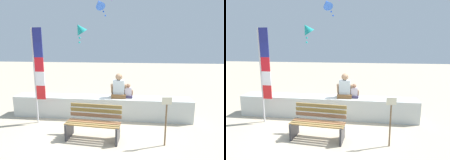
{
  "view_description": "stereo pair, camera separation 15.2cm",
  "coord_description": "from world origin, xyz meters",
  "views": [
    {
      "loc": [
        1.07,
        -5.26,
        2.51
      ],
      "look_at": [
        0.39,
        0.9,
        1.32
      ],
      "focal_mm": 30.29,
      "sensor_mm": 36.0,
      "label": 1
    },
    {
      "loc": [
        1.22,
        -5.24,
        2.51
      ],
      "look_at": [
        0.39,
        0.9,
        1.32
      ],
      "focal_mm": 30.29,
      "sensor_mm": 36.0,
      "label": 2
    }
  ],
  "objects": [
    {
      "name": "kite_blue",
      "position": [
        -0.58,
        4.2,
        4.41
      ],
      "size": [
        0.72,
        0.79,
        0.9
      ],
      "color": "blue"
    },
    {
      "name": "ground_plane",
      "position": [
        0.0,
        0.0,
        0.0
      ],
      "size": [
        40.0,
        40.0,
        0.0
      ],
      "primitive_type": "plane",
      "color": "#B6A68C"
    },
    {
      "name": "seawall_ledge",
      "position": [
        0.0,
        0.9,
        0.36
      ],
      "size": [
        6.04,
        0.64,
        0.72
      ],
      "primitive_type": "cube",
      "color": "#BABFBA",
      "rests_on": "ground"
    },
    {
      "name": "sign_post",
      "position": [
        1.91,
        -0.79,
        0.75
      ],
      "size": [
        0.24,
        0.05,
        1.26
      ],
      "color": "brown",
      "rests_on": "ground"
    },
    {
      "name": "park_bench",
      "position": [
        0.06,
        -0.6,
        0.41
      ],
      "size": [
        1.49,
        0.71,
        0.88
      ],
      "color": "olive",
      "rests_on": "ground"
    },
    {
      "name": "person_child",
      "position": [
        0.94,
        0.92,
        0.91
      ],
      "size": [
        0.32,
        0.23,
        0.48
      ],
      "color": "#383050",
      "rests_on": "seawall_ledge"
    },
    {
      "name": "flag_banner",
      "position": [
        -1.85,
        0.21,
        1.72
      ],
      "size": [
        0.34,
        0.05,
        2.99
      ],
      "color": "#B7B7BC",
      "rests_on": "ground"
    },
    {
      "name": "kite_teal",
      "position": [
        -1.07,
        2.35,
        3.11
      ],
      "size": [
        0.71,
        0.65,
        0.86
      ],
      "color": "teal"
    },
    {
      "name": "person_adult",
      "position": [
        0.62,
        0.92,
        1.04
      ],
      "size": [
        0.54,
        0.4,
        0.82
      ],
      "color": "brown",
      "rests_on": "seawall_ledge"
    }
  ]
}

